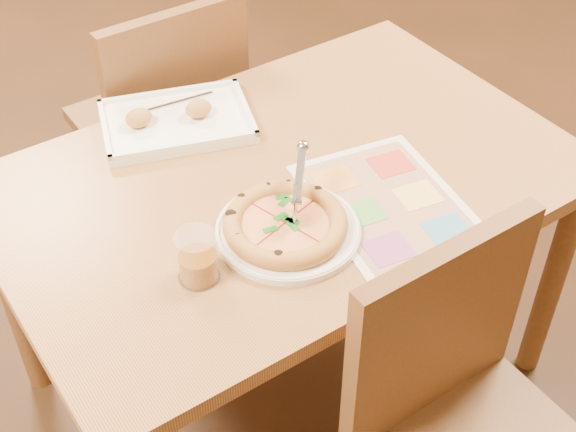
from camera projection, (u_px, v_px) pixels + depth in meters
dining_table at (286, 203)px, 1.86m from camera, size 1.30×0.85×0.72m
chair_near at (462, 399)px, 1.54m from camera, size 0.42×0.42×0.47m
chair_far at (167, 107)px, 2.28m from camera, size 0.42×0.42×0.47m
plate at (288, 231)px, 1.65m from camera, size 0.33×0.33×0.02m
pizza at (285, 224)px, 1.64m from camera, size 0.26×0.26×0.04m
pizza_cutter at (299, 184)px, 1.64m from camera, size 0.12×0.13×0.10m
appetizer_tray at (176, 122)px, 1.93m from camera, size 0.41×0.34×0.06m
glass_tumbler at (198, 260)px, 1.54m from camera, size 0.08×0.08×0.11m
menu at (390, 205)px, 1.72m from camera, size 0.37×0.47×0.00m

